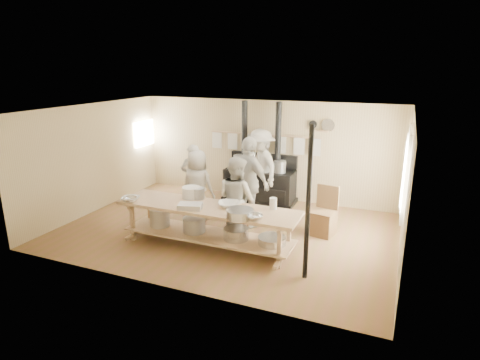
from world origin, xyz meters
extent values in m
plane|color=brown|center=(0.00, 0.00, 0.00)|extent=(7.00, 7.00, 0.00)
plane|color=tan|center=(0.00, 2.50, 1.30)|extent=(7.00, 0.00, 7.00)
plane|color=tan|center=(0.00, -2.50, 1.30)|extent=(7.00, 0.00, 7.00)
plane|color=tan|center=(-3.50, 0.00, 1.30)|extent=(0.00, 5.00, 5.00)
plane|color=tan|center=(3.50, 0.00, 1.30)|extent=(0.00, 5.00, 5.00)
plane|color=#C6BA93|center=(0.00, 0.00, 2.60)|extent=(7.00, 7.00, 0.00)
cube|color=beige|center=(3.47, 0.60, 1.50)|extent=(0.06, 1.35, 1.65)
plane|color=white|center=(3.43, 0.60, 1.50)|extent=(0.00, 1.50, 1.50)
cube|color=beige|center=(3.42, 0.60, 1.50)|extent=(0.02, 0.03, 1.50)
plane|color=white|center=(-3.45, 2.00, 1.60)|extent=(0.00, 0.90, 0.90)
cube|color=black|center=(0.00, 2.10, 0.42)|extent=(1.80, 0.70, 0.85)
cube|color=black|center=(0.00, 2.10, 0.05)|extent=(1.90, 0.75, 0.10)
cube|color=black|center=(0.00, 2.40, 1.05)|extent=(1.80, 0.12, 0.35)
cylinder|color=black|center=(-0.45, 2.15, 1.73)|extent=(0.15, 0.15, 1.75)
cylinder|color=black|center=(0.45, 2.15, 1.73)|extent=(0.15, 0.15, 1.75)
cylinder|color=#B2B2B7|center=(-0.55, 2.10, 1.02)|extent=(0.36, 0.36, 0.34)
cylinder|color=gray|center=(0.55, 2.05, 1.00)|extent=(0.30, 0.30, 0.30)
cylinder|color=#A1835C|center=(0.00, 2.40, 1.72)|extent=(3.00, 0.04, 0.04)
cube|color=silver|center=(-1.35, 2.40, 1.50)|extent=(0.28, 0.01, 0.46)
cube|color=silver|center=(-0.90, 2.40, 1.50)|extent=(0.28, 0.01, 0.46)
cube|color=silver|center=(-0.45, 2.40, 1.50)|extent=(0.28, 0.01, 0.46)
cube|color=silver|center=(0.00, 2.40, 1.50)|extent=(0.28, 0.01, 0.46)
cube|color=silver|center=(0.45, 2.40, 1.50)|extent=(0.28, 0.01, 0.46)
cube|color=silver|center=(0.90, 2.40, 1.50)|extent=(0.28, 0.01, 0.46)
cube|color=silver|center=(1.35, 2.40, 1.50)|extent=(0.28, 0.01, 0.46)
cube|color=#A1835C|center=(1.40, 2.42, 1.90)|extent=(0.50, 0.14, 0.03)
cylinder|color=black|center=(1.25, 2.44, 2.05)|extent=(0.20, 0.04, 0.20)
cylinder|color=silver|center=(1.62, 2.44, 2.05)|extent=(0.32, 0.03, 0.32)
cube|color=#A1835C|center=(0.00, -0.90, 0.82)|extent=(3.60, 0.90, 0.06)
cube|color=#A1835C|center=(0.00, -0.90, 0.25)|extent=(3.40, 0.80, 0.04)
cube|color=#A1835C|center=(0.00, -0.90, 0.20)|extent=(3.30, 0.06, 0.06)
cube|color=#A1835C|center=(-1.55, -1.20, 0.42)|extent=(0.07, 0.07, 0.85)
cube|color=#A1835C|center=(-1.55, -0.60, 0.42)|extent=(0.07, 0.07, 0.85)
cube|color=#A1835C|center=(1.55, -1.20, 0.42)|extent=(0.07, 0.07, 0.85)
cube|color=#A1835C|center=(1.55, -0.60, 0.42)|extent=(0.07, 0.07, 0.85)
cylinder|color=#B2B2B7|center=(-1.10, -0.90, 0.46)|extent=(0.40, 0.40, 0.38)
cylinder|color=gray|center=(-0.30, -0.90, 0.42)|extent=(0.44, 0.44, 0.30)
cylinder|color=silver|center=(0.60, -0.90, 0.38)|extent=(0.48, 0.48, 0.22)
cylinder|color=silver|center=(1.30, -0.90, 0.34)|extent=(0.52, 0.52, 0.14)
cylinder|color=black|center=(2.05, -1.35, 1.30)|extent=(0.08, 0.08, 2.60)
imported|color=#B1AC9D|center=(-1.20, 0.75, 0.84)|extent=(0.73, 0.64, 1.67)
imported|color=#B1AC9D|center=(0.37, -0.32, 0.87)|extent=(1.05, 0.97, 1.74)
imported|color=#B1AC9D|center=(-0.89, 0.36, 0.82)|extent=(0.83, 0.57, 1.63)
imported|color=#B1AC9D|center=(0.35, 0.42, 1.00)|extent=(1.27, 0.97, 2.01)
imported|color=#B1AC9D|center=(0.07, 1.95, 0.97)|extent=(1.42, 1.36, 1.94)
cube|color=brown|center=(1.96, 0.57, 0.26)|extent=(0.56, 0.56, 0.52)
cube|color=brown|center=(2.00, 0.78, 0.75)|extent=(0.48, 0.14, 0.57)
imported|color=white|center=(-1.55, -1.21, 0.89)|extent=(0.43, 0.43, 0.09)
imported|color=silver|center=(-1.55, -1.23, 0.89)|extent=(0.38, 0.38, 0.08)
imported|color=white|center=(0.40, -0.78, 0.90)|extent=(0.53, 0.53, 0.10)
imported|color=silver|center=(1.08, -1.23, 0.90)|extent=(0.42, 0.42, 0.10)
cube|color=#B2B2B7|center=(-0.23, -1.15, 0.90)|extent=(0.51, 0.41, 0.10)
cylinder|color=silver|center=(0.81, -1.23, 0.93)|extent=(0.59, 0.59, 0.16)
cylinder|color=gray|center=(-0.37, -0.57, 0.96)|extent=(0.27, 0.27, 0.23)
cylinder|color=white|center=(-0.53, -0.57, 0.96)|extent=(0.48, 0.48, 0.23)
cylinder|color=white|center=(1.22, -0.57, 0.96)|extent=(0.15, 0.15, 0.22)
camera|label=1|loc=(3.35, -7.37, 3.45)|focal=30.00mm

